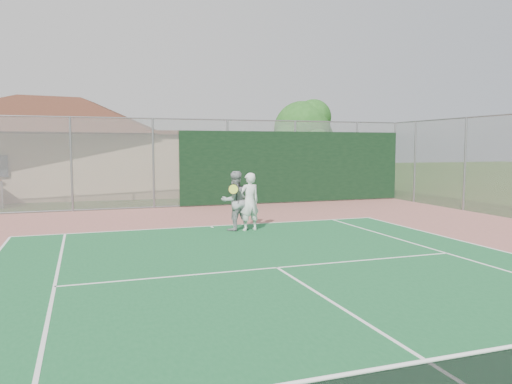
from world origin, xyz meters
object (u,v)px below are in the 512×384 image
at_px(player_white_front, 249,202).
at_px(player_grey_back, 235,201).
at_px(tree, 304,132).
at_px(clubhouse, 60,137).

bearing_deg(player_white_front, player_grey_back, -32.79).
xyz_separation_m(tree, player_white_front, (-6.37, -10.24, -2.34)).
bearing_deg(clubhouse, player_white_front, -65.96).
relative_size(tree, player_white_front, 2.92).
bearing_deg(player_grey_back, clubhouse, -80.98).
height_order(clubhouse, player_grey_back, clubhouse).
height_order(clubhouse, player_white_front, clubhouse).
xyz_separation_m(clubhouse, player_grey_back, (5.15, -13.69, -2.05)).
distance_m(clubhouse, player_white_front, 15.06).
relative_size(clubhouse, tree, 2.81).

